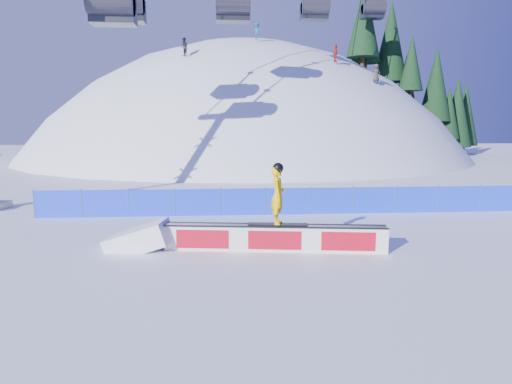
{
  "coord_description": "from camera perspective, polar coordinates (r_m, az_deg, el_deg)",
  "views": [
    {
      "loc": [
        -2.94,
        -15.48,
        3.99
      ],
      "look_at": [
        -1.68,
        1.1,
        1.54
      ],
      "focal_mm": 32.0,
      "sensor_mm": 36.0,
      "label": 1
    }
  ],
  "objects": [
    {
      "name": "safety_fence",
      "position": [
        20.48,
        3.95,
        -1.17
      ],
      "size": [
        22.05,
        0.05,
        1.3
      ],
      "color": "#1738F5",
      "rests_on": "ground"
    },
    {
      "name": "treeline",
      "position": [
        62.36,
        18.96,
        14.33
      ],
      "size": [
        18.91,
        12.67,
        19.57
      ],
      "color": "#332214",
      "rests_on": "ground"
    },
    {
      "name": "distant_skiers",
      "position": [
        46.17,
        2.96,
        17.54
      ],
      "size": [
        18.82,
        6.04,
        6.27
      ],
      "color": "black",
      "rests_on": "ground"
    },
    {
      "name": "snow_ramp",
      "position": [
        15.48,
        -14.35,
        -6.83
      ],
      "size": [
        2.26,
        1.59,
        1.31
      ],
      "primitive_type": null,
      "rotation": [
        0.0,
        -0.31,
        -0.14
      ],
      "color": "white",
      "rests_on": "ground"
    },
    {
      "name": "snow_hill",
      "position": [
        61.61,
        -1.38,
        -12.53
      ],
      "size": [
        64.0,
        64.0,
        64.0
      ],
      "color": "white",
      "rests_on": "ground"
    },
    {
      "name": "snowboarder",
      "position": [
        14.36,
        2.75,
        -0.32
      ],
      "size": [
        1.93,
        0.74,
        1.98
      ],
      "rotation": [
        0.0,
        0.0,
        1.39
      ],
      "color": "black",
      "rests_on": "rail_box"
    },
    {
      "name": "rail_box",
      "position": [
        14.64,
        2.36,
        -5.76
      ],
      "size": [
        7.07,
        1.47,
        0.85
      ],
      "rotation": [
        0.0,
        0.0,
        -0.14
      ],
      "color": "white",
      "rests_on": "ground"
    },
    {
      "name": "ground",
      "position": [
        16.25,
        6.23,
        -5.89
      ],
      "size": [
        160.0,
        160.0,
        0.0
      ],
      "primitive_type": "plane",
      "color": "white",
      "rests_on": "ground"
    }
  ]
}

